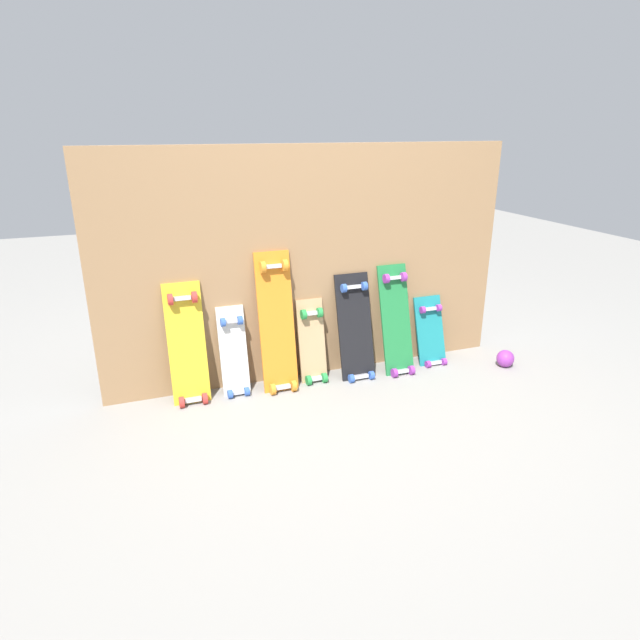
# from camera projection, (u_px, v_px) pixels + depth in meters

# --- Properties ---
(ground_plane) EXTENTS (12.00, 12.00, 0.00)m
(ground_plane) POSITION_uv_depth(u_px,v_px,m) (316.00, 376.00, 3.65)
(ground_plane) COLOR gray
(plywood_wall_panel) EXTENTS (2.71, 0.04, 1.50)m
(plywood_wall_panel) POSITION_uv_depth(u_px,v_px,m) (312.00, 266.00, 3.46)
(plywood_wall_panel) COLOR #99724C
(plywood_wall_panel) RESTS_ON ground
(skateboard_yellow) EXTENTS (0.22, 0.21, 0.79)m
(skateboard_yellow) POSITION_uv_depth(u_px,v_px,m) (187.00, 349.00, 3.23)
(skateboard_yellow) COLOR gold
(skateboard_yellow) RESTS_ON ground
(skateboard_white) EXTENTS (0.17, 0.19, 0.62)m
(skateboard_white) POSITION_uv_depth(u_px,v_px,m) (234.00, 356.00, 3.36)
(skateboard_white) COLOR silver
(skateboard_white) RESTS_ON ground
(skateboard_orange) EXTENTS (0.22, 0.24, 0.94)m
(skateboard_orange) POSITION_uv_depth(u_px,v_px,m) (277.00, 327.00, 3.38)
(skateboard_orange) COLOR orange
(skateboard_orange) RESTS_ON ground
(skateboard_natural) EXTENTS (0.18, 0.19, 0.61)m
(skateboard_natural) POSITION_uv_depth(u_px,v_px,m) (313.00, 346.00, 3.53)
(skateboard_natural) COLOR tan
(skateboard_natural) RESTS_ON ground
(skateboard_black) EXTENTS (0.24, 0.25, 0.76)m
(skateboard_black) POSITION_uv_depth(u_px,v_px,m) (356.00, 332.00, 3.58)
(skateboard_black) COLOR black
(skateboard_black) RESTS_ON ground
(skateboard_green) EXTENTS (0.21, 0.28, 0.79)m
(skateboard_green) POSITION_uv_depth(u_px,v_px,m) (396.00, 325.00, 3.65)
(skateboard_green) COLOR #1E7238
(skateboard_green) RESTS_ON ground
(skateboard_teal) EXTENTS (0.21, 0.22, 0.54)m
(skateboard_teal) POSITION_uv_depth(u_px,v_px,m) (431.00, 336.00, 3.82)
(skateboard_teal) COLOR #197A7F
(skateboard_teal) RESTS_ON ground
(rubber_ball) EXTENTS (0.12, 0.12, 0.12)m
(rubber_ball) POSITION_uv_depth(u_px,v_px,m) (505.00, 359.00, 3.78)
(rubber_ball) COLOR purple
(rubber_ball) RESTS_ON ground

